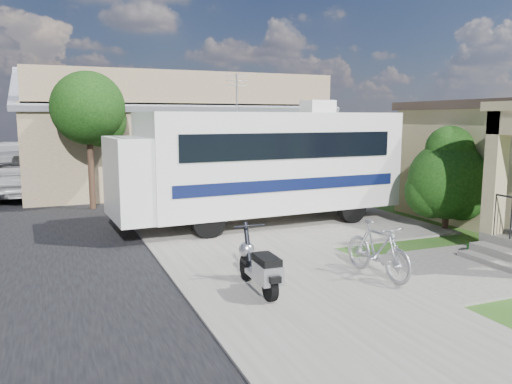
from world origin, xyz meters
name	(u,v)px	position (x,y,z in m)	size (l,w,h in m)	color
ground	(326,272)	(0.00, 0.00, 0.00)	(120.00, 120.00, 0.00)	#204412
sidewalk_slab	(169,199)	(-1.00, 10.00, 0.03)	(4.00, 80.00, 0.06)	#5E5C55
driveway_slab	(293,222)	(1.50, 4.50, 0.03)	(7.00, 6.00, 0.05)	#5E5C55
walk_slab	(479,267)	(3.00, -1.00, 0.03)	(4.00, 3.00, 0.05)	#5E5C55
warehouse	(171,142)	(0.00, 13.97, 1.99)	(12.50, 8.40, 5.04)	brown
street_tree_a	(91,112)	(-3.70, 9.05, 3.25)	(2.44, 2.40, 4.58)	black
street_tree_b	(77,111)	(-3.70, 19.05, 3.39)	(2.44, 2.40, 4.73)	black
street_tree_c	(71,117)	(-3.70, 28.05, 3.10)	(2.44, 2.40, 4.42)	black
motorhome	(261,162)	(0.55, 4.72, 1.80)	(8.32, 3.04, 4.20)	silver
shrub	(448,177)	(5.02, 2.15, 1.46)	(2.33, 2.22, 2.86)	black
scooter	(260,268)	(-1.74, -0.72, 0.49)	(0.58, 1.66, 1.10)	black
bicycle	(377,253)	(0.65, -0.78, 0.53)	(0.50, 1.76, 1.06)	#9B9CA2
pickup_truck	(20,173)	(-6.19, 13.21, 0.90)	(2.97, 6.44, 1.79)	silver
van	(16,161)	(-6.71, 19.56, 0.91)	(2.55, 6.26, 1.82)	silver
garden_hose	(476,251)	(3.74, -0.20, 0.09)	(0.41, 0.41, 0.19)	#156A19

